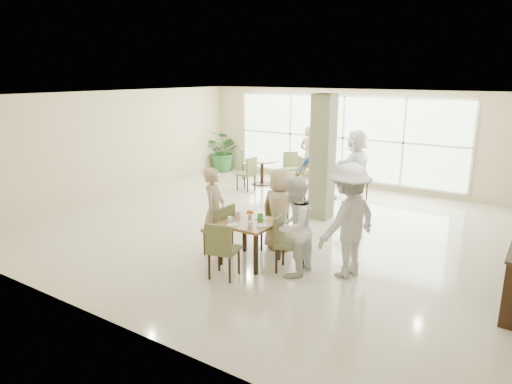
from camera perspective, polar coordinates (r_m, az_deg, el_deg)
The scene contains 19 objects.
ground at distance 9.80m, azimuth 2.90°, elevation -4.59°, with size 10.00×10.00×0.00m, color beige.
room_shell at distance 9.38m, azimuth 3.03°, elevation 5.28°, with size 10.00×10.00×10.00m.
window_bank at distance 13.60m, azimuth 10.81°, elevation 6.66°, with size 7.00×0.04×7.00m.
column at distance 10.30m, azimuth 8.34°, elevation 4.27°, with size 0.45×0.45×2.80m, color #6D724F.
main_table at distance 7.89m, azimuth -0.78°, elevation -4.43°, with size 0.87×0.87×0.75m.
round_table_left at distance 13.58m, azimuth 0.76°, elevation 3.26°, with size 0.99×0.99×0.75m.
round_table_right at distance 12.24m, azimuth 8.84°, elevation 1.98°, with size 1.14×1.14×0.75m.
chairs_main_table at distance 7.96m, azimuth -0.54°, elevation -5.57°, with size 1.95×2.04×0.95m.
chairs_table_left at distance 13.61m, azimuth 0.75°, elevation 2.97°, with size 2.14×1.90×0.95m.
chairs_table_right at distance 12.30m, azimuth 8.81°, elevation 1.53°, with size 2.20×1.85×0.95m.
tabletop_clutter at distance 7.81m, azimuth -1.07°, elevation -3.36°, with size 0.78×0.77×0.21m.
potted_plant at distance 15.44m, azimuth -4.05°, elevation 5.14°, with size 1.25×1.25×1.38m, color #27622C.
teen_left at distance 8.42m, azimuth -5.24°, elevation -2.23°, with size 0.58×0.38×1.58m, color tan.
teen_far at distance 8.49m, azimuth 3.01°, elevation -2.15°, with size 0.76×0.41×1.55m, color tan.
teen_right at distance 7.39m, azimuth 4.76°, elevation -4.32°, with size 0.80×0.63×1.65m, color white.
teen_standing at distance 7.45m, azimuth 11.45°, elevation -3.53°, with size 1.21×0.70×1.87m, color #B7B7BA.
adult_a at distance 11.45m, azimuth 7.58°, elevation 2.36°, with size 0.96×0.54×1.63m, color #4375CB.
adult_b at distance 11.85m, azimuth 12.33°, elevation 3.15°, with size 1.74×0.75×1.87m, color white.
adult_standing at distance 13.30m, azimuth 6.69°, elevation 4.43°, with size 0.65×0.43×1.79m, color tan.
Camera 1 is at (4.68, -7.99, 3.22)m, focal length 32.00 mm.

